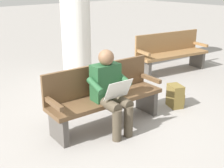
{
  "coord_description": "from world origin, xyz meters",
  "views": [
    {
      "loc": [
        2.57,
        3.08,
        2.09
      ],
      "look_at": [
        0.03,
        0.15,
        0.7
      ],
      "focal_mm": 47.54,
      "sensor_mm": 36.0,
      "label": 1
    }
  ],
  "objects_px": {
    "bench_near": "(104,95)",
    "person_seated": "(110,90)",
    "bench_far": "(171,52)",
    "backpack": "(175,96)"
  },
  "relations": [
    {
      "from": "bench_near",
      "to": "person_seated",
      "type": "bearing_deg",
      "value": 75.95
    },
    {
      "from": "person_seated",
      "to": "bench_far",
      "type": "bearing_deg",
      "value": -152.38
    },
    {
      "from": "person_seated",
      "to": "bench_far",
      "type": "distance_m",
      "value": 3.22
    },
    {
      "from": "person_seated",
      "to": "backpack",
      "type": "relative_size",
      "value": 3.02
    },
    {
      "from": "bench_near",
      "to": "bench_far",
      "type": "distance_m",
      "value": 3.06
    },
    {
      "from": "person_seated",
      "to": "bench_far",
      "type": "xyz_separation_m",
      "value": [
        -2.95,
        -1.28,
        -0.17
      ]
    },
    {
      "from": "person_seated",
      "to": "backpack",
      "type": "height_order",
      "value": "person_seated"
    },
    {
      "from": "person_seated",
      "to": "backpack",
      "type": "distance_m",
      "value": 1.45
    },
    {
      "from": "person_seated",
      "to": "backpack",
      "type": "bearing_deg",
      "value": -179.59
    },
    {
      "from": "backpack",
      "to": "bench_far",
      "type": "relative_size",
      "value": 0.21
    }
  ]
}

